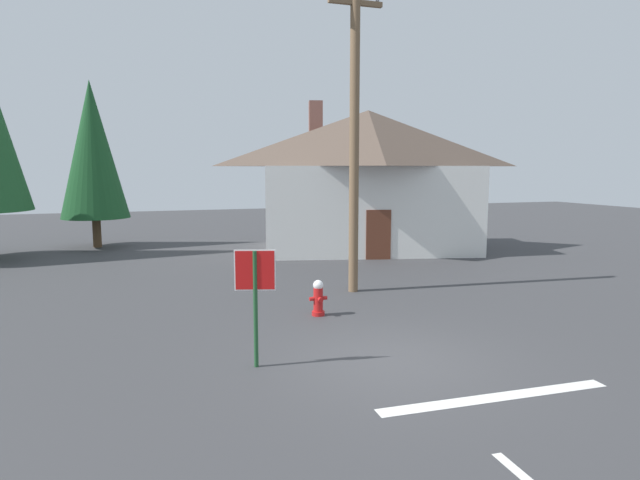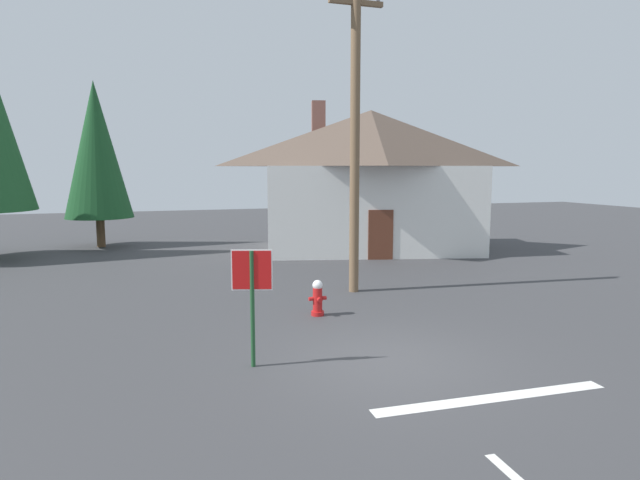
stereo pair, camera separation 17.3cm
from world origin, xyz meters
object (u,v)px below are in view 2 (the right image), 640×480
at_px(house, 370,178).
at_px(stop_sign_near, 252,284).
at_px(utility_pole, 355,135).
at_px(pine_tree_tall_left, 96,150).
at_px(fire_hydrant, 318,298).

bearing_deg(house, stop_sign_near, -121.32).
xyz_separation_m(utility_pole, pine_tree_tall_left, (-7.80, 12.36, -0.12)).
relative_size(utility_pole, house, 0.81).
bearing_deg(fire_hydrant, stop_sign_near, -126.39).
relative_size(stop_sign_near, house, 0.20).
bearing_deg(pine_tree_tall_left, utility_pole, -57.76).
bearing_deg(stop_sign_near, pine_tree_tall_left, 102.04).
xyz_separation_m(utility_pole, house, (3.79, 7.66, -1.38)).
relative_size(stop_sign_near, pine_tree_tall_left, 0.29).
bearing_deg(utility_pole, stop_sign_near, -127.82).
distance_m(stop_sign_near, pine_tree_tall_left, 18.21).
height_order(stop_sign_near, fire_hydrant, stop_sign_near).
xyz_separation_m(stop_sign_near, fire_hydrant, (2.21, 3.00, -1.12)).
relative_size(stop_sign_near, utility_pole, 0.25).
bearing_deg(house, fire_hydrant, -119.66).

